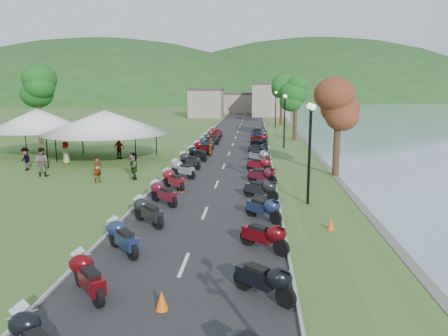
{
  "coord_description": "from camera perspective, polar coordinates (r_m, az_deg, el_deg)",
  "views": [
    {
      "loc": [
        2.36,
        -3.59,
        5.93
      ],
      "look_at": [
        0.56,
        20.62,
        1.3
      ],
      "focal_mm": 35.0,
      "sensor_mm": 36.0,
      "label": 1
    }
  ],
  "objects": [
    {
      "name": "road",
      "position": [
        44.06,
        1.14,
        3.08
      ],
      "size": [
        7.0,
        120.0,
        0.02
      ],
      "primitive_type": "cube",
      "color": "#28282A",
      "rests_on": "ground"
    },
    {
      "name": "hills_backdrop",
      "position": [
        203.69,
        3.63,
        9.11
      ],
      "size": [
        360.0,
        120.0,
        76.0
      ],
      "primitive_type": null,
      "color": "#285621",
      "rests_on": "ground"
    },
    {
      "name": "far_building",
      "position": [
        88.77,
        1.45,
        8.58
      ],
      "size": [
        18.0,
        16.0,
        5.0
      ],
      "primitive_type": "cube",
      "color": "gray",
      "rests_on": "ground"
    },
    {
      "name": "moto_row_left",
      "position": [
        26.76,
        -5.86,
        -0.86
      ],
      "size": [
        2.6,
        50.95,
        1.1
      ],
      "primitive_type": null,
      "color": "#331411",
      "rests_on": "ground"
    },
    {
      "name": "moto_row_right",
      "position": [
        28.27,
        4.75,
        -0.21
      ],
      "size": [
        2.6,
        49.44,
        1.1
      ],
      "primitive_type": null,
      "color": "#331411",
      "rests_on": "ground"
    },
    {
      "name": "vendor_tent_main",
      "position": [
        35.59,
        -15.17,
        4.08
      ],
      "size": [
        6.51,
        6.51,
        4.0
      ],
      "primitive_type": null,
      "color": "white",
      "rests_on": "ground"
    },
    {
      "name": "vendor_tent_side",
      "position": [
        39.94,
        -23.05,
        4.29
      ],
      "size": [
        5.33,
        5.33,
        4.0
      ],
      "primitive_type": null,
      "color": "white",
      "rests_on": "ground"
    },
    {
      "name": "tree_lakeside",
      "position": [
        29.34,
        14.63,
        5.72
      ],
      "size": [
        2.53,
        2.53,
        7.02
      ],
      "primitive_type": null,
      "color": "#1B6A1C",
      "rests_on": "ground"
    },
    {
      "name": "pedestrian_a",
      "position": [
        28.12,
        -16.11,
        -1.81
      ],
      "size": [
        0.68,
        0.73,
        1.61
      ],
      "primitive_type": "imported",
      "rotation": [
        0.0,
        0.0,
        1.0
      ],
      "color": "slate",
      "rests_on": "ground"
    },
    {
      "name": "pedestrian_b",
      "position": [
        31.25,
        -22.6,
        -0.98
      ],
      "size": [
        0.95,
        0.55,
        1.91
      ],
      "primitive_type": "imported",
      "rotation": [
        0.0,
        0.0,
        3.1
      ],
      "color": "slate",
      "rests_on": "ground"
    },
    {
      "name": "pedestrian_c",
      "position": [
        33.82,
        -24.38,
        -0.28
      ],
      "size": [
        1.11,
        0.97,
        1.63
      ],
      "primitive_type": "imported",
      "rotation": [
        0.0,
        0.0,
        5.67
      ],
      "color": "slate",
      "rests_on": "ground"
    },
    {
      "name": "traffic_cone_near",
      "position": [
        12.26,
        -8.14,
        -16.77
      ],
      "size": [
        0.36,
        0.36,
        0.56
      ],
      "primitive_type": "cone",
      "color": "#F2590C",
      "rests_on": "ground"
    }
  ]
}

